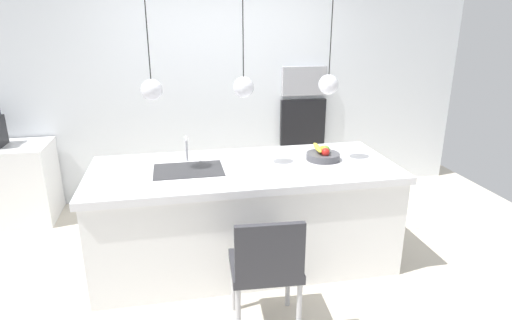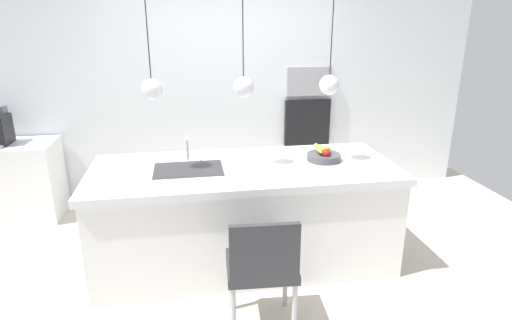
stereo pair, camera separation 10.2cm
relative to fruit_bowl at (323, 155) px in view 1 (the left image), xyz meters
The scene contains 12 objects.
floor 1.17m from the fruit_bowl, behind, with size 6.60×6.60×0.00m, color beige.
back_wall 1.79m from the fruit_bowl, 113.59° to the left, with size 6.00×0.10×2.60m, color white.
kitchen_island 0.86m from the fruit_bowl, behind, with size 2.54×1.04×0.89m.
sink_basin 1.17m from the fruit_bowl, behind, with size 0.56×0.40×0.02m, color #2D2D30.
faucet 1.18m from the fruit_bowl, behind, with size 0.02×0.17×0.22m.
fruit_bowl is the anchor object (origin of this frame).
microwave 1.62m from the fruit_bowl, 79.13° to the left, with size 0.54×0.08×0.34m, color #9E9EA3.
oven 1.57m from the fruit_bowl, 79.13° to the left, with size 0.56×0.08×0.56m, color black.
chair_near 1.27m from the fruit_bowl, 126.78° to the right, with size 0.49×0.45×0.87m.
pendant_light_left 1.54m from the fruit_bowl, behind, with size 0.16×0.16×0.76m.
pendant_light_center 0.94m from the fruit_bowl, behind, with size 0.16×0.16×0.76m.
pendant_light_right 0.62m from the fruit_bowl, 89.16° to the right, with size 0.16×0.16×0.76m.
Camera 1 is at (-0.56, -3.29, 2.05)m, focal length 29.73 mm.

